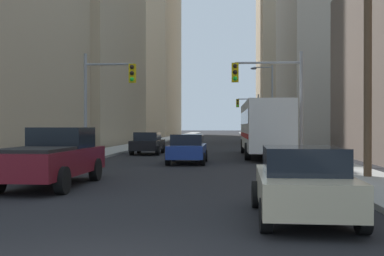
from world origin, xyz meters
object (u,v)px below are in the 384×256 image
at_px(sedan_black, 148,143).
at_px(city_bus, 264,126).
at_px(traffic_signal_far_right, 249,110).
at_px(sedan_blue, 187,149).
at_px(pickup_truck_maroon, 53,157).
at_px(traffic_signal_near_right, 271,87).
at_px(traffic_signal_near_left, 107,89).
at_px(sedan_beige, 303,183).

bearing_deg(sedan_black, city_bus, -14.32).
bearing_deg(traffic_signal_far_right, sedan_blue, -97.51).
height_order(pickup_truck_maroon, traffic_signal_near_right, traffic_signal_near_right).
bearing_deg(pickup_truck_maroon, traffic_signal_far_right, 79.69).
relative_size(traffic_signal_near_left, traffic_signal_near_right, 1.00).
height_order(pickup_truck_maroon, sedan_beige, pickup_truck_maroon).
bearing_deg(city_bus, sedan_beige, -92.19).
distance_m(city_bus, pickup_truck_maroon, 17.36).
bearing_deg(sedan_beige, traffic_signal_near_left, 117.00).
height_order(pickup_truck_maroon, sedan_blue, pickup_truck_maroon).
distance_m(city_bus, sedan_beige, 20.48).
bearing_deg(traffic_signal_near_right, pickup_truck_maroon, -125.72).
relative_size(city_bus, traffic_signal_near_right, 1.92).
height_order(sedan_beige, sedan_black, same).
bearing_deg(pickup_truck_maroon, traffic_signal_near_right, 54.28).
xyz_separation_m(pickup_truck_maroon, sedan_blue, (3.60, 9.60, -0.16)).
relative_size(sedan_beige, sedan_black, 1.01).
bearing_deg(traffic_signal_far_right, sedan_beige, -91.40).
xyz_separation_m(sedan_blue, sedan_black, (-3.37, 7.76, 0.00)).
xyz_separation_m(sedan_beige, sedan_blue, (-3.61, 14.65, 0.00)).
relative_size(sedan_black, traffic_signal_near_right, 0.70).
height_order(pickup_truck_maroon, sedan_black, pickup_truck_maroon).
height_order(sedan_beige, traffic_signal_far_right, traffic_signal_far_right).
xyz_separation_m(pickup_truck_maroon, sedan_black, (0.22, 17.36, -0.16)).
bearing_deg(traffic_signal_far_right, traffic_signal_near_right, -90.71).
distance_m(city_bus, sedan_blue, 7.35).
relative_size(pickup_truck_maroon, sedan_beige, 1.28).
distance_m(city_bus, traffic_signal_far_right, 31.20).
bearing_deg(sedan_black, traffic_signal_near_left, -101.66).
bearing_deg(city_bus, traffic_signal_near_right, -89.44).
distance_m(pickup_truck_maroon, sedan_blue, 10.25).
xyz_separation_m(pickup_truck_maroon, traffic_signal_near_left, (-1.06, 11.16, 3.07)).
distance_m(pickup_truck_maroon, traffic_signal_far_right, 47.37).
distance_m(pickup_truck_maroon, traffic_signal_near_right, 14.09).
bearing_deg(sedan_blue, traffic_signal_near_left, 161.48).
xyz_separation_m(city_bus, sedan_beige, (-0.78, -20.43, -1.16)).
bearing_deg(sedan_blue, traffic_signal_near_right, 19.40).
height_order(traffic_signal_near_right, traffic_signal_far_right, same).
relative_size(sedan_beige, sedan_blue, 1.01).
xyz_separation_m(sedan_beige, traffic_signal_near_left, (-8.26, 16.21, 3.23)).
bearing_deg(traffic_signal_near_right, sedan_blue, -160.60).
bearing_deg(traffic_signal_near_left, sedan_black, 78.34).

